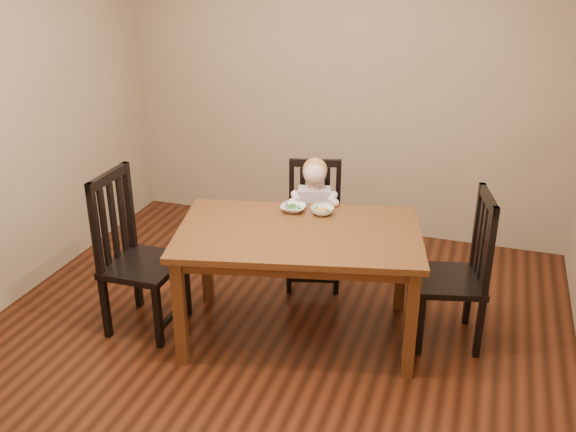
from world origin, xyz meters
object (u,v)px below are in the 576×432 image
(chair_left, at_px, (136,256))
(chair_right, at_px, (458,273))
(toddler, at_px, (314,212))
(bowl_peas, at_px, (293,208))
(bowl_veg, at_px, (322,210))
(dining_table, at_px, (299,243))
(chair_child, at_px, (314,226))

(chair_left, height_order, chair_right, chair_left)
(toddler, bearing_deg, chair_left, 29.01)
(bowl_peas, relative_size, bowl_veg, 1.06)
(chair_right, bearing_deg, dining_table, 91.29)
(dining_table, distance_m, toddler, 0.73)
(dining_table, distance_m, bowl_peas, 0.34)
(chair_child, height_order, bowl_veg, chair_child)
(chair_left, height_order, toddler, chair_left)
(toddler, xyz_separation_m, bowl_veg, (0.17, -0.41, 0.20))
(dining_table, xyz_separation_m, chair_right, (1.01, 0.27, -0.19))
(chair_left, distance_m, bowl_peas, 1.13)
(toddler, relative_size, bowl_veg, 3.45)
(chair_child, bearing_deg, chair_left, 30.77)
(chair_child, height_order, chair_right, chair_right)
(chair_child, distance_m, bowl_veg, 0.60)
(dining_table, xyz_separation_m, chair_child, (-0.11, 0.77, -0.23))
(chair_child, xyz_separation_m, bowl_peas, (-0.02, -0.48, 0.34))
(chair_left, xyz_separation_m, bowl_peas, (0.96, 0.52, 0.27))
(dining_table, height_order, toddler, toddler)
(chair_left, height_order, bowl_veg, chair_left)
(toddler, distance_m, bowl_veg, 0.49)
(toddler, bearing_deg, bowl_peas, 70.97)
(chair_right, bearing_deg, chair_left, 89.67)
(toddler, bearing_deg, chair_child, -90.00)
(chair_child, height_order, bowl_peas, chair_child)
(chair_right, bearing_deg, bowl_veg, 73.88)
(chair_child, bearing_deg, chair_right, 141.27)
(dining_table, xyz_separation_m, bowl_peas, (-0.13, 0.29, 0.11))
(toddler, bearing_deg, chair_right, 143.10)
(chair_right, bearing_deg, bowl_peas, 75.11)
(dining_table, xyz_separation_m, toddler, (-0.10, 0.72, -0.08))
(bowl_veg, bearing_deg, chair_right, -2.35)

